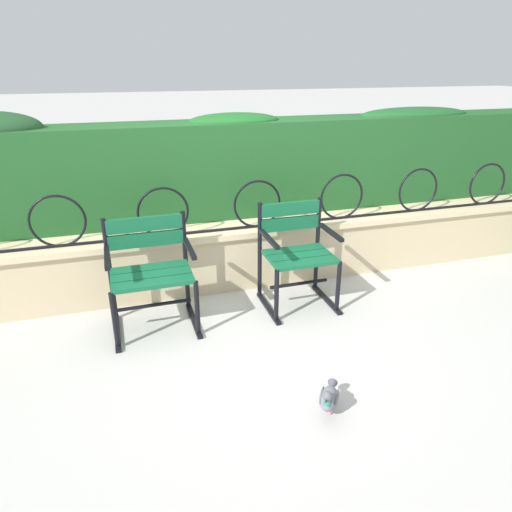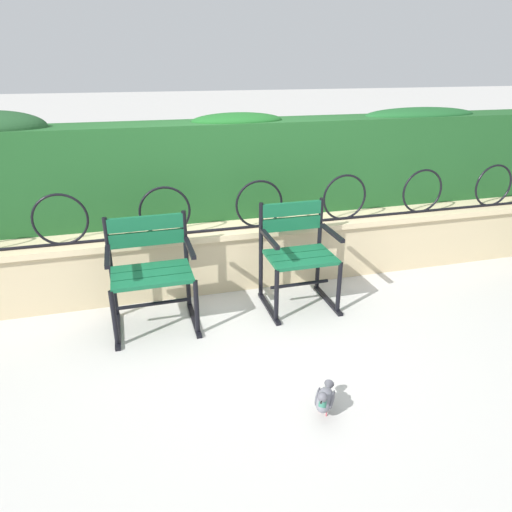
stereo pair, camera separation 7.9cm
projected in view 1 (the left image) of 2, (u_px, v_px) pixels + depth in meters
The scene contains 7 objects.
ground_plane at pixel (259, 325), 3.55m from camera, with size 60.00×60.00×0.00m, color #B7B5AF.
stone_wall at pixel (234, 255), 4.13m from camera, with size 7.48×0.41×0.54m.
iron_arch_fence at pixel (215, 211), 3.84m from camera, with size 6.94×0.02×0.42m.
hedge_row at pixel (220, 166), 4.21m from camera, with size 7.33×0.48×0.98m.
park_chair_left at pixel (150, 269), 3.41m from camera, with size 0.63×0.53×0.83m.
park_chair_right at pixel (296, 251), 3.74m from camera, with size 0.56×0.52×0.84m.
pigeon_near_chairs at pixel (329, 397), 2.63m from camera, with size 0.21×0.26×0.22m.
Camera 1 is at (-0.90, -2.92, 1.88)m, focal length 32.29 mm.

